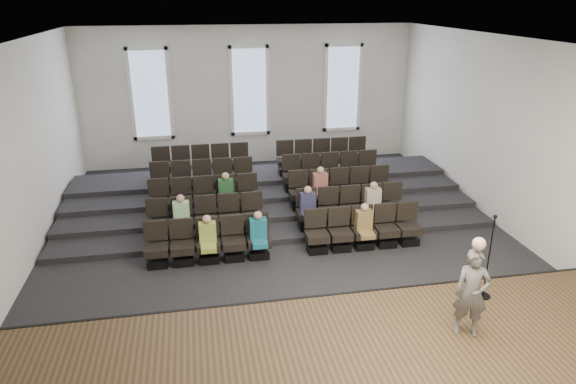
% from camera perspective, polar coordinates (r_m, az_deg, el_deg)
% --- Properties ---
extents(ground, '(14.00, 14.00, 0.00)m').
position_cam_1_polar(ground, '(13.24, -0.47, -5.71)').
color(ground, black).
rests_on(ground, ground).
extents(ceiling, '(12.00, 14.00, 0.02)m').
position_cam_1_polar(ceiling, '(11.86, -0.54, 16.44)').
color(ceiling, white).
rests_on(ceiling, ground).
extents(wall_back, '(12.00, 0.04, 5.00)m').
position_cam_1_polar(wall_back, '(19.09, -4.30, 10.56)').
color(wall_back, silver).
rests_on(wall_back, ground).
extents(wall_front, '(12.00, 0.04, 5.00)m').
position_cam_1_polar(wall_front, '(6.14, 11.53, -13.86)').
color(wall_front, silver).
rests_on(wall_front, ground).
extents(wall_left, '(0.04, 14.00, 5.00)m').
position_cam_1_polar(wall_left, '(12.76, -28.19, 2.75)').
color(wall_left, silver).
rests_on(wall_left, ground).
extents(wall_right, '(0.04, 14.00, 5.00)m').
position_cam_1_polar(wall_right, '(14.60, 23.57, 5.57)').
color(wall_right, silver).
rests_on(wall_right, ground).
extents(stage, '(11.80, 3.60, 0.50)m').
position_cam_1_polar(stage, '(8.93, 5.67, -18.87)').
color(stage, '#4B3720').
rests_on(stage, ground).
extents(stage_lip, '(11.80, 0.06, 0.52)m').
position_cam_1_polar(stage_lip, '(10.30, 2.90, -12.70)').
color(stage_lip, black).
rests_on(stage_lip, ground).
extents(risers, '(11.80, 4.80, 0.60)m').
position_cam_1_polar(risers, '(16.03, -2.48, -0.04)').
color(risers, black).
rests_on(risers, ground).
extents(seating_rows, '(6.80, 4.70, 1.67)m').
position_cam_1_polar(seating_rows, '(14.35, -1.57, -0.55)').
color(seating_rows, black).
rests_on(seating_rows, ground).
extents(windows, '(8.44, 0.10, 3.24)m').
position_cam_1_polar(windows, '(18.99, -4.29, 11.12)').
color(windows, white).
rests_on(windows, wall_back).
extents(audience, '(5.45, 2.64, 1.10)m').
position_cam_1_polar(audience, '(13.19, -0.73, -1.94)').
color(audience, '#94A542').
rests_on(audience, seating_rows).
extents(speaker, '(0.67, 0.57, 1.57)m').
position_cam_1_polar(speaker, '(9.31, 19.73, -10.53)').
color(speaker, '#53514F').
rests_on(speaker, stage).
extents(mic_stand, '(0.29, 0.29, 1.73)m').
position_cam_1_polar(mic_stand, '(10.59, 21.17, -8.40)').
color(mic_stand, black).
rests_on(mic_stand, stage).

